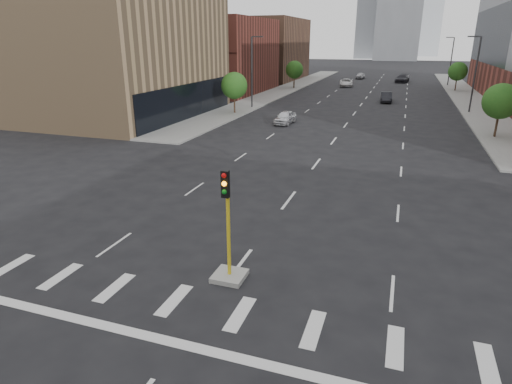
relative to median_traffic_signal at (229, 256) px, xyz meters
The scene contains 19 objects.
sidewalk_left_far 66.75m from the median_traffic_signal, 102.99° to the left, with size 5.00×92.00×0.15m, color gray.
sidewalk_right_far 66.75m from the median_traffic_signal, 77.01° to the left, with size 5.00×92.00×0.15m, color gray.
building_left_mid 41.90m from the median_traffic_signal, 131.55° to the left, with size 20.00×24.00×14.00m, color #957654.
building_left_far_a 63.52m from the median_traffic_signal, 115.74° to the left, with size 20.00×22.00×12.00m, color brown.
building_left_far_b 87.64m from the median_traffic_signal, 108.32° to the left, with size 20.00×24.00×13.00m, color brown.
tower_mid 192.19m from the median_traffic_signal, 90.00° to the left, with size 18.00×18.00×44.00m, color slate.
median_traffic_signal is the anchor object (origin of this frame).
streetlight_right_a 48.12m from the median_traffic_signal, 73.76° to the left, with size 1.60×0.22×9.07m.
streetlight_right_b 82.23m from the median_traffic_signal, 80.60° to the left, with size 1.60×0.22×9.07m.
streetlight_left 43.36m from the median_traffic_signal, 108.10° to the left, with size 1.60×0.22×9.07m.
tree_left_near 38.73m from the median_traffic_signal, 111.23° to the left, with size 3.20×3.20×4.85m.
tree_left_far 67.54m from the median_traffic_signal, 101.97° to the left, with size 3.20×3.20×4.85m.
tree_right_near 34.13m from the median_traffic_signal, 65.72° to the left, with size 3.20×3.20×4.85m.
tree_right_far 72.44m from the median_traffic_signal, 78.85° to the left, with size 3.20×3.20×4.85m.
car_near_left 32.32m from the median_traffic_signal, 101.38° to the left, with size 1.63×4.04×1.38m, color silver.
car_mid_right 52.73m from the median_traffic_signal, 86.57° to the left, with size 1.54×4.42×1.46m, color black.
car_far_left 73.12m from the median_traffic_signal, 94.16° to the left, with size 2.40×5.21×1.45m, color white.
car_deep_right 85.27m from the median_traffic_signal, 86.74° to the left, with size 2.29×5.64×1.64m, color black.
car_distant 91.28m from the median_traffic_signal, 92.81° to the left, with size 1.71×4.26×1.45m, color #A4A5A8.
Camera 1 is at (5.63, -4.33, 8.73)m, focal length 30.00 mm.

